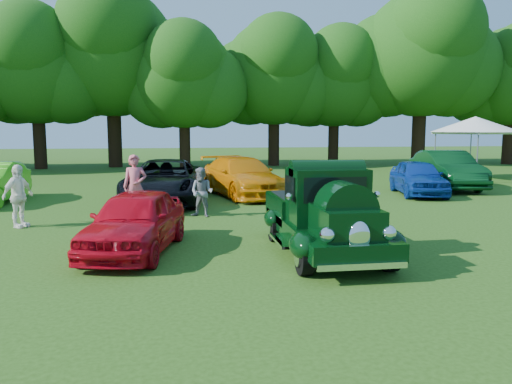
{
  "coord_description": "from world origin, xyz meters",
  "views": [
    {
      "loc": [
        -1.29,
        -11.03,
        2.7
      ],
      "look_at": [
        0.66,
        1.39,
        1.1
      ],
      "focal_mm": 35.0,
      "sensor_mm": 36.0,
      "label": 1
    }
  ],
  "objects": [
    {
      "name": "spectator_pink",
      "position": [
        -2.58,
        4.31,
        0.97
      ],
      "size": [
        0.72,
        0.48,
        1.93
      ],
      "primitive_type": "imported",
      "rotation": [
        0.0,
        0.0,
        0.03
      ],
      "color": "#D6586A",
      "rests_on": "ground"
    },
    {
      "name": "back_car_green",
      "position": [
        10.73,
        9.85,
        0.85
      ],
      "size": [
        2.52,
        5.39,
        1.71
      ],
      "primitive_type": "imported",
      "rotation": [
        0.0,
        0.0,
        -0.14
      ],
      "color": "black",
      "rests_on": "ground"
    },
    {
      "name": "back_car_black",
      "position": [
        -1.76,
        7.37,
        0.79
      ],
      "size": [
        3.19,
        5.93,
        1.58
      ],
      "primitive_type": "imported",
      "rotation": [
        0.0,
        0.0,
        -0.1
      ],
      "color": "black",
      "rests_on": "ground"
    },
    {
      "name": "spectator_white",
      "position": [
        -5.62,
        3.31,
        0.87
      ],
      "size": [
        0.86,
        1.09,
        1.73
      ],
      "primitive_type": "imported",
      "rotation": [
        0.0,
        0.0,
        1.06
      ],
      "color": "white",
      "rests_on": "ground"
    },
    {
      "name": "canopy_tent",
      "position": [
        14.14,
        13.18,
        2.9
      ],
      "size": [
        5.58,
        5.58,
        3.33
      ],
      "rotation": [
        0.0,
        0.0,
        0.31
      ],
      "color": "silver",
      "rests_on": "ground"
    },
    {
      "name": "back_car_orange",
      "position": [
        1.27,
        8.79,
        0.78
      ],
      "size": [
        3.46,
        5.73,
        1.55
      ],
      "primitive_type": "imported",
      "rotation": [
        0.0,
        0.0,
        0.26
      ],
      "color": "orange",
      "rests_on": "ground"
    },
    {
      "name": "back_car_blue",
      "position": [
        8.43,
        8.03,
        0.72
      ],
      "size": [
        2.53,
        4.47,
        1.43
      ],
      "primitive_type": "imported",
      "rotation": [
        0.0,
        0.0,
        -0.21
      ],
      "color": "navy",
      "rests_on": "ground"
    },
    {
      "name": "red_convertible",
      "position": [
        -2.24,
        0.01,
        0.69
      ],
      "size": [
        2.44,
        4.29,
        1.38
      ],
      "primitive_type": "imported",
      "rotation": [
        0.0,
        0.0,
        -0.21
      ],
      "color": "#BC0817",
      "rests_on": "ground"
    },
    {
      "name": "tree_line",
      "position": [
        -0.82,
        24.3,
        7.09
      ],
      "size": [
        64.7,
        11.36,
        12.43
      ],
      "color": "black",
      "rests_on": "ground"
    },
    {
      "name": "hero_pickup",
      "position": [
        1.82,
        -0.68,
        0.81
      ],
      "size": [
        2.23,
        4.78,
        1.87
      ],
      "color": "black",
      "rests_on": "ground"
    },
    {
      "name": "spectator_grey",
      "position": [
        -0.58,
        4.2,
        0.76
      ],
      "size": [
        0.92,
        0.85,
        1.52
      ],
      "primitive_type": "imported",
      "rotation": [
        0.0,
        0.0,
        -0.48
      ],
      "color": "gray",
      "rests_on": "ground"
    },
    {
      "name": "ground",
      "position": [
        0.0,
        0.0,
        0.0
      ],
      "size": [
        120.0,
        120.0,
        0.0
      ],
      "primitive_type": "plane",
      "color": "#244710",
      "rests_on": "ground"
    }
  ]
}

